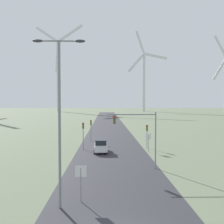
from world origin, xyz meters
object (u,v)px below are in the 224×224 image
(stop_sign_near, at_px, (81,176))
(wind_turbine_center, at_px, (144,76))
(stop_sign_far, at_px, (148,139))
(traffic_light_post_near_right, at_px, (147,131))
(car_approaching, at_px, (101,146))
(streetlamp, at_px, (59,105))
(wind_turbine_left, at_px, (58,69))
(traffic_light_post_near_left, at_px, (83,130))
(traffic_light_post_mid_left, at_px, (91,126))
(traffic_light_mast_overhead, at_px, (139,128))

(stop_sign_near, relative_size, wind_turbine_center, 0.04)
(stop_sign_far, xyz_separation_m, traffic_light_post_near_right, (0.23, 2.82, 0.83))
(car_approaching, bearing_deg, traffic_light_post_near_right, 22.79)
(streetlamp, bearing_deg, wind_turbine_left, 100.22)
(stop_sign_far, bearing_deg, traffic_light_post_near_left, 167.30)
(car_approaching, height_order, wind_turbine_center, wind_turbine_center)
(traffic_light_post_near_left, bearing_deg, traffic_light_post_near_right, 3.99)
(wind_turbine_center, bearing_deg, traffic_light_post_mid_left, -101.79)
(traffic_light_post_near_right, bearing_deg, streetlamp, -112.78)
(traffic_light_post_mid_left, distance_m, car_approaching, 10.45)
(traffic_light_post_mid_left, distance_m, traffic_light_mast_overhead, 20.29)
(stop_sign_far, xyz_separation_m, traffic_light_mast_overhead, (-2.62, -9.34, 2.56))
(wind_turbine_center, bearing_deg, wind_turbine_left, -178.13)
(stop_sign_near, bearing_deg, wind_turbine_center, 80.31)
(traffic_light_post_near_right, relative_size, wind_turbine_left, 0.06)
(streetlamp, xyz_separation_m, wind_turbine_left, (-32.31, 179.25, 24.98))
(stop_sign_near, distance_m, traffic_light_mast_overhead, 10.93)
(traffic_light_mast_overhead, relative_size, wind_turbine_left, 0.09)
(traffic_light_post_near_left, xyz_separation_m, car_approaching, (2.70, -2.28, -2.06))
(stop_sign_far, xyz_separation_m, wind_turbine_center, (22.90, 161.73, 25.10))
(traffic_light_post_near_left, relative_size, traffic_light_mast_overhead, 0.67)
(car_approaching, bearing_deg, traffic_light_post_mid_left, 101.02)
(stop_sign_near, distance_m, traffic_light_post_near_right, 22.89)
(traffic_light_mast_overhead, distance_m, wind_turbine_left, 175.55)
(traffic_light_post_mid_left, bearing_deg, wind_turbine_left, 102.33)
(traffic_light_post_mid_left, xyz_separation_m, wind_turbine_center, (31.67, 151.79, 24.07))
(wind_turbine_center, bearing_deg, streetlamp, -100.04)
(traffic_light_mast_overhead, bearing_deg, wind_turbine_left, 102.96)
(traffic_light_post_near_right, distance_m, car_approaching, 7.84)
(traffic_light_post_mid_left, relative_size, wind_turbine_left, 0.06)
(stop_sign_far, relative_size, wind_turbine_center, 0.04)
(car_approaching, bearing_deg, wind_turbine_center, 79.60)
(stop_sign_near, relative_size, traffic_light_post_near_left, 0.65)
(traffic_light_mast_overhead, height_order, wind_turbine_left, wind_turbine_left)
(traffic_light_post_mid_left, height_order, wind_turbine_left, wind_turbine_left)
(traffic_light_post_mid_left, height_order, traffic_light_mast_overhead, traffic_light_mast_overhead)
(streetlamp, height_order, traffic_light_mast_overhead, streetlamp)
(car_approaching, relative_size, wind_turbine_center, 0.07)
(stop_sign_near, relative_size, wind_turbine_left, 0.04)
(traffic_light_mast_overhead, distance_m, wind_turbine_center, 174.42)
(stop_sign_far, bearing_deg, wind_turbine_center, 81.94)
(stop_sign_near, height_order, traffic_light_post_near_left, traffic_light_post_near_left)
(traffic_light_mast_overhead, bearing_deg, traffic_light_post_mid_left, 107.72)
(stop_sign_near, height_order, traffic_light_mast_overhead, traffic_light_mast_overhead)
(streetlamp, height_order, traffic_light_post_near_right, streetlamp)
(traffic_light_post_near_right, height_order, car_approaching, traffic_light_post_near_right)
(stop_sign_far, relative_size, wind_turbine_left, 0.04)
(streetlamp, xyz_separation_m, stop_sign_far, (9.20, 19.63, -5.14))
(traffic_light_mast_overhead, bearing_deg, stop_sign_far, 74.34)
(traffic_light_post_near_left, relative_size, wind_turbine_left, 0.06)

